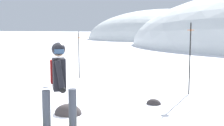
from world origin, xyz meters
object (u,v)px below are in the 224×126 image
Objects in this scene: piste_marker_far at (190,53)px; rock_dark at (68,114)px; piste_marker_near at (79,51)px; snowboarder_main at (59,85)px; rock_mid at (154,104)px.

piste_marker_far is 4.10m from rock_dark.
piste_marker_near is at bearing 117.10° from rock_dark.
piste_marker_far reaches higher than rock_dark.
snowboarder_main reaches higher than rock_mid.
piste_marker_near reaches higher than snowboarder_main.
rock_dark is (-2.21, -3.22, -1.23)m from piste_marker_far.
piste_marker_near is (-2.78, 5.51, 0.14)m from snowboarder_main.
rock_dark is 2.28m from rock_mid.
rock_mid is (3.81, -2.72, -1.06)m from piste_marker_near.
snowboarder_main reaches higher than rock_dark.
snowboarder_main is at bearing -64.60° from rock_dark.
piste_marker_far reaches higher than snowboarder_main.
rock_dark is at bearing -62.90° from piste_marker_near.
snowboarder_main is at bearing -110.16° from rock_mid.
rock_dark is (2.24, -4.37, -1.06)m from piste_marker_near.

